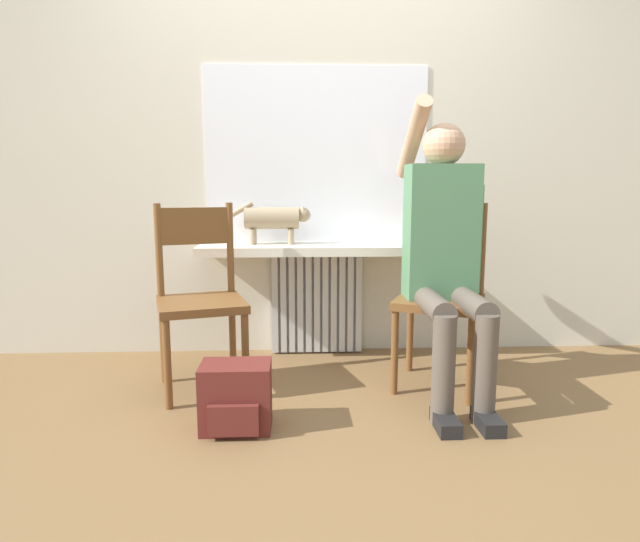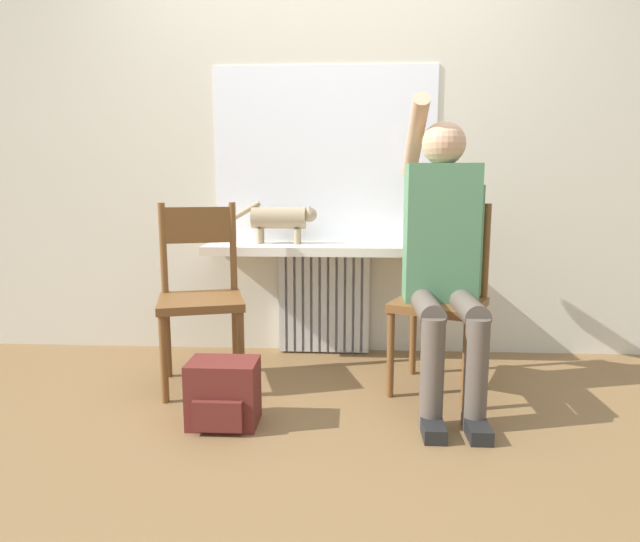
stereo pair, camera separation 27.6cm
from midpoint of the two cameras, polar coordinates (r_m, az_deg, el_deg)
The scene contains 10 objects.
ground_plane at distance 2.27m, azimuth 2.60°, elevation -17.49°, with size 12.00×12.00×0.00m, color brown.
wall_with_window at distance 3.27m, azimuth 3.05°, elevation 14.97°, with size 7.00×0.06×2.70m.
radiator at distance 3.25m, azimuth 2.89°, elevation -3.34°, with size 0.56×0.08×0.63m.
windowsill at distance 3.08m, azimuth 2.92°, elevation 2.36°, with size 1.36×0.34×0.05m.
window_glass at distance 3.23m, azimuth 3.02°, elevation 12.22°, with size 1.31×0.01×1.02m.
chair_left at distance 2.74m, azimuth -9.86°, elevation -2.35°, with size 0.51×0.51×0.93m.
chair_right at distance 2.74m, azimuth 15.67°, elevation -2.59°, with size 0.54×0.54×0.93m.
person at distance 2.59m, azimuth 16.06°, elevation 2.37°, with size 0.36×1.00×1.43m.
cat at distance 3.11m, azimuth -1.68°, elevation 5.61°, with size 0.53×0.13×0.25m.
backpack at distance 2.34m, azimuth -6.89°, elevation -12.92°, with size 0.29×0.23×0.28m.
Camera 2 is at (0.16, -2.03, 1.01)m, focal length 30.00 mm.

